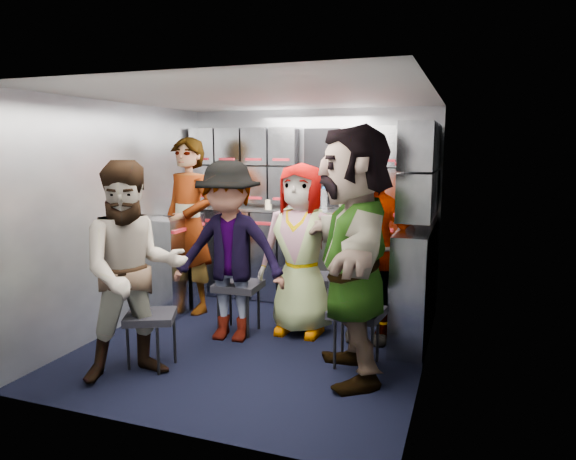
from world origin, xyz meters
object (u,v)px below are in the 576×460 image
(attendant_arc_d, at_px, (369,250))
(attendant_arc_e, at_px, (353,254))
(attendant_standing, at_px, (189,226))
(attendant_arc_b, at_px, (229,252))
(jump_seat_mid_right, at_px, (371,295))
(attendant_arc_c, at_px, (301,250))
(attendant_arc_a, at_px, (134,271))
(jump_seat_mid_left, at_px, (238,288))
(jump_seat_center, at_px, (306,281))
(jump_seat_near_left, at_px, (151,319))
(jump_seat_near_right, at_px, (357,316))

(attendant_arc_d, xyz_separation_m, attendant_arc_e, (0.03, -0.77, 0.12))
(attendant_standing, height_order, attendant_arc_b, attendant_standing)
(jump_seat_mid_right, xyz_separation_m, attendant_arc_c, (-0.61, -0.22, 0.43))
(attendant_arc_e, bearing_deg, attendant_arc_a, -91.70)
(attendant_arc_d, bearing_deg, jump_seat_mid_left, -168.65)
(jump_seat_mid_left, distance_m, attendant_arc_d, 1.24)
(jump_seat_mid_right, relative_size, attendant_arc_c, 0.28)
(attendant_standing, xyz_separation_m, attendant_arc_d, (1.89, -0.19, -0.09))
(jump_seat_center, xyz_separation_m, attendant_arc_c, (0.00, -0.18, 0.34))
(jump_seat_near_left, bearing_deg, attendant_arc_c, 52.29)
(jump_seat_near_left, bearing_deg, attendant_arc_e, 14.05)
(attendant_arc_d, bearing_deg, attendant_arc_e, -87.22)
(jump_seat_near_left, bearing_deg, jump_seat_mid_right, 42.17)
(jump_seat_center, relative_size, attendant_arc_d, 0.31)
(jump_seat_near_right, height_order, attendant_arc_d, attendant_arc_d)
(attendant_standing, bearing_deg, attendant_arc_b, -20.52)
(jump_seat_near_left, distance_m, attendant_arc_d, 1.91)
(jump_seat_center, xyz_separation_m, jump_seat_mid_right, (0.61, 0.04, -0.08))
(jump_seat_near_left, relative_size, attendant_arc_d, 0.29)
(jump_seat_mid_left, relative_size, attendant_arc_b, 0.30)
(jump_seat_center, distance_m, attendant_standing, 1.36)
(jump_seat_center, distance_m, attendant_arc_a, 1.73)
(attendant_arc_a, distance_m, attendant_arc_e, 1.60)
(attendant_arc_b, bearing_deg, jump_seat_mid_right, 22.01)
(jump_seat_mid_left, xyz_separation_m, jump_seat_mid_right, (1.15, 0.40, -0.06))
(attendant_arc_c, distance_m, attendant_arc_d, 0.61)
(jump_seat_near_left, height_order, attendant_arc_c, attendant_arc_c)
(jump_seat_center, relative_size, jump_seat_near_right, 1.10)
(jump_seat_near_right, bearing_deg, attendant_arc_d, 93.05)
(attendant_arc_c, bearing_deg, jump_seat_center, 90.76)
(jump_seat_near_left, relative_size, attendant_standing, 0.26)
(attendant_arc_b, bearing_deg, jump_seat_center, 40.15)
(jump_seat_mid_right, bearing_deg, attendant_arc_e, -88.11)
(jump_seat_near_left, relative_size, attendant_arc_a, 0.30)
(jump_seat_mid_right, bearing_deg, jump_seat_center, -175.98)
(attendant_arc_a, distance_m, attendant_arc_b, 0.98)
(jump_seat_mid_right, relative_size, attendant_arc_a, 0.27)
(jump_seat_mid_left, bearing_deg, attendant_arc_c, 18.33)
(jump_seat_mid_left, bearing_deg, jump_seat_mid_right, 19.24)
(jump_seat_mid_right, distance_m, jump_seat_near_right, 0.77)
(attendant_arc_a, bearing_deg, jump_seat_center, 16.53)
(jump_seat_center, distance_m, attendant_arc_c, 0.39)
(jump_seat_mid_left, bearing_deg, attendant_standing, 151.20)
(attendant_arc_d, relative_size, attendant_arc_e, 0.87)
(attendant_arc_b, xyz_separation_m, attendant_arc_e, (1.18, -0.37, 0.14))
(jump_seat_mid_left, distance_m, attendant_arc_b, 0.42)
(jump_seat_mid_left, height_order, jump_seat_mid_right, jump_seat_mid_left)
(jump_seat_near_right, xyz_separation_m, attendant_arc_e, (0.00, -0.18, 0.52))
(jump_seat_mid_right, height_order, attendant_arc_b, attendant_arc_b)
(jump_seat_near_right, bearing_deg, attendant_standing, 158.00)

